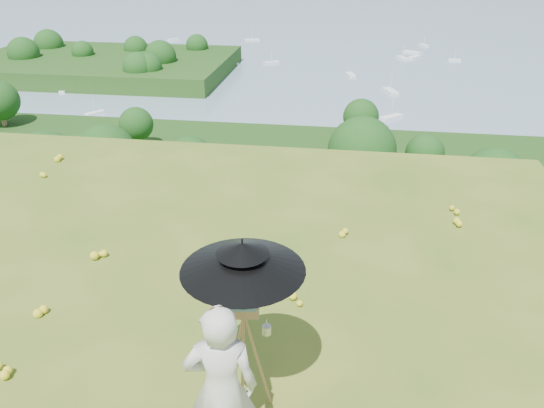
# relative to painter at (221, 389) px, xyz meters

# --- Properties ---
(ground) EXTENTS (14.00, 14.00, 0.00)m
(ground) POSITION_rel_painter_xyz_m (-1.66, 1.57, -0.91)
(ground) COLOR #44681D
(ground) RESTS_ON ground
(forest_slope) EXTENTS (140.00, 56.00, 22.00)m
(forest_slope) POSITION_rel_painter_xyz_m (-1.66, 36.57, -29.91)
(forest_slope) COLOR #153A0F
(forest_slope) RESTS_ON bay_water
(shoreline_tier) EXTENTS (170.00, 28.00, 8.00)m
(shoreline_tier) POSITION_rel_painter_xyz_m (-1.66, 76.57, -36.91)
(shoreline_tier) COLOR #706B59
(shoreline_tier) RESTS_ON bay_water
(bay_water) EXTENTS (700.00, 700.00, 0.00)m
(bay_water) POSITION_rel_painter_xyz_m (-1.66, 241.57, -34.91)
(bay_water) COLOR #7599A7
(bay_water) RESTS_ON ground
(peninsula) EXTENTS (90.00, 60.00, 12.00)m
(peninsula) POSITION_rel_painter_xyz_m (-76.66, 156.57, -29.91)
(peninsula) COLOR #153A0F
(peninsula) RESTS_ON bay_water
(slope_trees) EXTENTS (110.00, 50.00, 6.00)m
(slope_trees) POSITION_rel_painter_xyz_m (-1.66, 36.57, -15.91)
(slope_trees) COLOR #154414
(slope_trees) RESTS_ON forest_slope
(harbor_town) EXTENTS (110.00, 22.00, 5.00)m
(harbor_town) POSITION_rel_painter_xyz_m (-1.66, 76.57, -30.41)
(harbor_town) COLOR beige
(harbor_town) RESTS_ON shoreline_tier
(moored_boats) EXTENTS (140.00, 140.00, 0.70)m
(moored_boats) POSITION_rel_painter_xyz_m (-14.16, 162.57, -34.56)
(moored_boats) COLOR white
(moored_boats) RESTS_ON bay_water
(wildflowers) EXTENTS (10.00, 10.50, 0.12)m
(wildflowers) POSITION_rel_painter_xyz_m (-1.66, 1.82, -0.85)
(wildflowers) COLOR yellow
(wildflowers) RESTS_ON ground
(painter) EXTENTS (0.73, 0.54, 1.82)m
(painter) POSITION_rel_painter_xyz_m (0.00, 0.00, 0.00)
(painter) COLOR silver
(painter) RESTS_ON ground
(field_easel) EXTENTS (0.67, 0.67, 1.56)m
(field_easel) POSITION_rel_painter_xyz_m (0.10, 0.60, -0.13)
(field_easel) COLOR #A97647
(field_easel) RESTS_ON ground
(sun_umbrella) EXTENTS (1.20, 1.20, 0.82)m
(sun_umbrella) POSITION_rel_painter_xyz_m (0.09, 0.63, 0.78)
(sun_umbrella) COLOR black
(sun_umbrella) RESTS_ON field_easel
(painter_cap) EXTENTS (0.19, 0.22, 0.10)m
(painter_cap) POSITION_rel_painter_xyz_m (0.00, 0.00, 0.86)
(painter_cap) COLOR #C36C6B
(painter_cap) RESTS_ON painter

